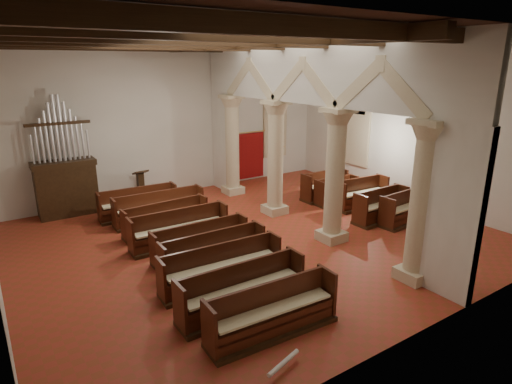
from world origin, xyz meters
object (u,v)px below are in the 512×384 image
at_px(nave_pew_0, 273,318).
at_px(aisle_pew_0, 404,213).
at_px(pipe_organ, 65,178).
at_px(lectern, 141,188).
at_px(processional_banner, 279,174).

relative_size(nave_pew_0, aisle_pew_0, 1.40).
bearing_deg(pipe_organ, nave_pew_0, -78.58).
relative_size(lectern, processional_banner, 0.65).
relative_size(pipe_organ, nave_pew_0, 1.52).
xyz_separation_m(pipe_organ, lectern, (2.69, -0.01, -0.82)).
distance_m(nave_pew_0, aisle_pew_0, 7.82).
bearing_deg(lectern, aisle_pew_0, -52.58).
bearing_deg(lectern, pipe_organ, 174.56).
distance_m(processional_banner, aisle_pew_0, 5.66).
distance_m(pipe_organ, processional_banner, 8.34).
height_order(processional_banner, aisle_pew_0, processional_banner).
xyz_separation_m(lectern, nave_pew_0, (-0.70, -9.86, -0.19)).
bearing_deg(lectern, processional_banner, -23.06).
bearing_deg(lectern, nave_pew_0, -99.24).
bearing_deg(nave_pew_0, processional_banner, 55.43).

